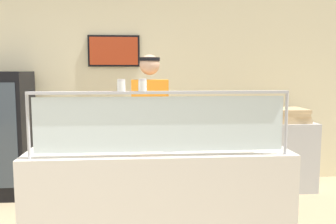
# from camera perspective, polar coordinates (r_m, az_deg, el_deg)

# --- Properties ---
(ground_plane) EXTENTS (12.00, 12.00, 0.00)m
(ground_plane) POSITION_cam_1_polar(r_m,az_deg,el_deg) (3.94, -1.98, -17.31)
(ground_plane) COLOR tan
(ground_plane) RESTS_ON ground
(shop_rear_unit) EXTENTS (6.53, 0.13, 2.70)m
(shop_rear_unit) POSITION_cam_1_polar(r_m,az_deg,el_deg) (5.14, -2.91, 3.88)
(shop_rear_unit) COLOR beige
(shop_rear_unit) RESTS_ON ground
(serving_counter) EXTENTS (2.13, 0.78, 0.95)m
(serving_counter) POSITION_cam_1_polar(r_m,az_deg,el_deg) (3.20, -1.48, -13.95)
(serving_counter) COLOR silver
(serving_counter) RESTS_ON ground
(sneeze_guard) EXTENTS (1.95, 0.06, 0.49)m
(sneeze_guard) POSITION_cam_1_polar(r_m,az_deg,el_deg) (2.69, -1.14, -0.66)
(sneeze_guard) COLOR #B2B5BC
(sneeze_guard) RESTS_ON serving_counter
(pizza_tray) EXTENTS (0.48, 0.48, 0.04)m
(pizza_tray) POSITION_cam_1_polar(r_m,az_deg,el_deg) (3.13, 0.05, -5.03)
(pizza_tray) COLOR #9EA0A8
(pizza_tray) RESTS_ON serving_counter
(pizza_server) EXTENTS (0.08, 0.28, 0.01)m
(pizza_server) POSITION_cam_1_polar(r_m,az_deg,el_deg) (3.10, -0.55, -4.71)
(pizza_server) COLOR #ADAFB7
(pizza_server) RESTS_ON pizza_tray
(parmesan_shaker) EXTENTS (0.06, 0.06, 0.09)m
(parmesan_shaker) POSITION_cam_1_polar(r_m,az_deg,el_deg) (2.67, -7.38, 4.08)
(parmesan_shaker) COLOR white
(parmesan_shaker) RESTS_ON sneeze_guard
(pepper_flake_shaker) EXTENTS (0.06, 0.06, 0.09)m
(pepper_flake_shaker) POSITION_cam_1_polar(r_m,az_deg,el_deg) (2.66, -4.03, 4.15)
(pepper_flake_shaker) COLOR white
(pepper_flake_shaker) RESTS_ON sneeze_guard
(worker_figure) EXTENTS (0.41, 0.50, 1.76)m
(worker_figure) POSITION_cam_1_polar(r_m,az_deg,el_deg) (3.82, -2.80, -2.33)
(worker_figure) COLOR #23232D
(worker_figure) RESTS_ON ground
(drink_fridge) EXTENTS (0.71, 0.66, 1.58)m
(drink_fridge) POSITION_cam_1_polar(r_m,az_deg,el_deg) (5.07, -24.84, -3.17)
(drink_fridge) COLOR black
(drink_fridge) RESTS_ON ground
(prep_shelf) EXTENTS (0.70, 0.55, 0.91)m
(prep_shelf) POSITION_cam_1_polar(r_m,az_deg,el_deg) (5.17, 18.02, -6.49)
(prep_shelf) COLOR #B7BABF
(prep_shelf) RESTS_ON ground
(pizza_box_stack) EXTENTS (0.51, 0.49, 0.18)m
(pizza_box_stack) POSITION_cam_1_polar(r_m,az_deg,el_deg) (5.08, 18.24, -0.47)
(pizza_box_stack) COLOR tan
(pizza_box_stack) RESTS_ON prep_shelf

